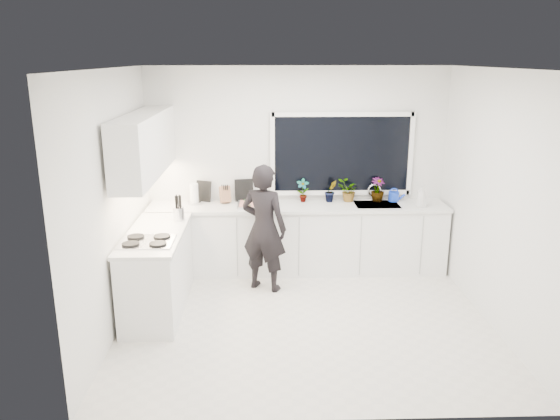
{
  "coord_description": "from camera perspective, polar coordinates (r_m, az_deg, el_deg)",
  "views": [
    {
      "loc": [
        -0.45,
        -5.49,
        2.81
      ],
      "look_at": [
        -0.27,
        0.4,
        1.15
      ],
      "focal_mm": 35.0,
      "sensor_mm": 36.0,
      "label": 1
    }
  ],
  "objects": [
    {
      "name": "window",
      "position": [
        7.4,
        6.46,
        5.84
      ],
      "size": [
        1.8,
        0.02,
        1.0
      ],
      "primitive_type": "cube",
      "color": "black",
      "rests_on": "wall_back"
    },
    {
      "name": "paper_towel_roll",
      "position": [
        7.31,
        -8.96,
        1.62
      ],
      "size": [
        0.12,
        0.12,
        0.26
      ],
      "primitive_type": "cylinder",
      "rotation": [
        0.0,
        0.0,
        -0.12
      ],
      "color": "white",
      "rests_on": "countertop_back"
    },
    {
      "name": "herb_plants",
      "position": [
        7.39,
        6.98,
        2.04
      ],
      "size": [
        1.21,
        0.27,
        0.33
      ],
      "color": "#26662D",
      "rests_on": "countertop_back"
    },
    {
      "name": "wall_back",
      "position": [
        7.41,
        1.76,
        4.37
      ],
      "size": [
        4.0,
        0.02,
        2.7
      ],
      "primitive_type": "cube",
      "color": "white",
      "rests_on": "ground"
    },
    {
      "name": "watering_can",
      "position": [
        7.54,
        11.79,
        1.39
      ],
      "size": [
        0.18,
        0.18,
        0.13
      ],
      "primitive_type": "cylinder",
      "rotation": [
        0.0,
        0.0,
        0.4
      ],
      "color": "#1539C8",
      "rests_on": "countertop_back"
    },
    {
      "name": "base_cabinets_left",
      "position": [
        6.42,
        -12.67,
        -6.34
      ],
      "size": [
        0.58,
        1.6,
        0.88
      ],
      "primitive_type": "cube",
      "color": "white",
      "rests_on": "floor"
    },
    {
      "name": "sink",
      "position": [
        7.36,
        10.07,
        0.21
      ],
      "size": [
        0.58,
        0.42,
        0.14
      ],
      "primitive_type": "cube",
      "color": "silver",
      "rests_on": "countertop_back"
    },
    {
      "name": "wall_left",
      "position": [
        5.89,
        -17.07,
        0.67
      ],
      "size": [
        0.02,
        3.5,
        2.7
      ],
      "primitive_type": "cube",
      "color": "white",
      "rests_on": "ground"
    },
    {
      "name": "ceiling",
      "position": [
        5.51,
        3.02,
        14.67
      ],
      "size": [
        4.0,
        3.5,
        0.02
      ],
      "primitive_type": "cube",
      "color": "white",
      "rests_on": "wall_back"
    },
    {
      "name": "floor",
      "position": [
        6.19,
        2.65,
        -11.4
      ],
      "size": [
        4.0,
        3.5,
        0.02
      ],
      "primitive_type": "cube",
      "color": "beige",
      "rests_on": "ground"
    },
    {
      "name": "wall_right",
      "position": [
        6.19,
        21.72,
        0.95
      ],
      "size": [
        0.02,
        3.5,
        2.7
      ],
      "primitive_type": "cube",
      "color": "white",
      "rests_on": "ground"
    },
    {
      "name": "utensil_crock",
      "position": [
        6.62,
        -10.53,
        -0.39
      ],
      "size": [
        0.14,
        0.14,
        0.16
      ],
      "primitive_type": "cylinder",
      "rotation": [
        0.0,
        0.0,
        0.11
      ],
      "color": "silver",
      "rests_on": "countertop_left"
    },
    {
      "name": "pizza",
      "position": [
        7.15,
        -2.42,
        0.68
      ],
      "size": [
        0.46,
        0.33,
        0.01
      ],
      "primitive_type": "cube",
      "rotation": [
        0.0,
        0.0,
        -0.01
      ],
      "color": "#B84018",
      "rests_on": "pizza_tray"
    },
    {
      "name": "soap_bottles",
      "position": [
        7.3,
        14.56,
        1.32
      ],
      "size": [
        0.16,
        0.16,
        0.3
      ],
      "color": "#D8BF66",
      "rests_on": "countertop_back"
    },
    {
      "name": "faucet",
      "position": [
        7.51,
        9.82,
        1.79
      ],
      "size": [
        0.03,
        0.03,
        0.22
      ],
      "primitive_type": "cylinder",
      "color": "silver",
      "rests_on": "countertop_back"
    },
    {
      "name": "upper_cabinets",
      "position": [
        6.4,
        -13.92,
        6.66
      ],
      "size": [
        0.34,
        2.1,
        0.7
      ],
      "primitive_type": "cube",
      "color": "white",
      "rests_on": "wall_left"
    },
    {
      "name": "person",
      "position": [
        6.66,
        -1.68,
        -1.9
      ],
      "size": [
        0.68,
        0.59,
        1.59
      ],
      "primitive_type": "imported",
      "rotation": [
        0.0,
        0.0,
        2.71
      ],
      "color": "black",
      "rests_on": "floor"
    },
    {
      "name": "pizza_tray",
      "position": [
        7.16,
        -2.41,
        0.54
      ],
      "size": [
        0.51,
        0.38,
        0.03
      ],
      "primitive_type": "cube",
      "rotation": [
        0.0,
        0.0,
        -0.01
      ],
      "color": "#BABABF",
      "rests_on": "countertop_back"
    },
    {
      "name": "base_cabinets_back",
      "position": [
        7.35,
        1.85,
        -3.09
      ],
      "size": [
        3.92,
        0.58,
        0.88
      ],
      "primitive_type": "cube",
      "color": "white",
      "rests_on": "floor"
    },
    {
      "name": "countertop_left",
      "position": [
        6.26,
        -12.92,
        -2.43
      ],
      "size": [
        0.62,
        1.6,
        0.04
      ],
      "primitive_type": "cube",
      "color": "silver",
      "rests_on": "base_cabinets_left"
    },
    {
      "name": "knife_block",
      "position": [
        7.32,
        -5.75,
        1.58
      ],
      "size": [
        0.16,
        0.14,
        0.22
      ],
      "primitive_type": "cube",
      "rotation": [
        0.0,
        0.0,
        0.33
      ],
      "color": "#9F744A",
      "rests_on": "countertop_back"
    },
    {
      "name": "picture_frame_small",
      "position": [
        7.39,
        -3.78,
        2.09
      ],
      "size": [
        0.25,
        0.06,
        0.3
      ],
      "primitive_type": "cube",
      "rotation": [
        0.0,
        0.0,
        0.17
      ],
      "color": "black",
      "rests_on": "countertop_back"
    },
    {
      "name": "countertop_back",
      "position": [
        7.2,
        1.89,
        0.35
      ],
      "size": [
        3.94,
        0.62,
        0.04
      ],
      "primitive_type": "cube",
      "color": "silver",
      "rests_on": "base_cabinets_back"
    },
    {
      "name": "picture_frame_large",
      "position": [
        7.43,
        -7.99,
        1.97
      ],
      "size": [
        0.21,
        0.11,
        0.28
      ],
      "primitive_type": "cube",
      "rotation": [
        0.0,
        0.0,
        -0.42
      ],
      "color": "black",
      "rests_on": "countertop_back"
    },
    {
      "name": "stovetop",
      "position": [
        5.93,
        -13.76,
        -3.16
      ],
      "size": [
        0.56,
        0.48,
        0.03
      ],
      "primitive_type": "cube",
      "color": "black",
      "rests_on": "countertop_left"
    }
  ]
}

